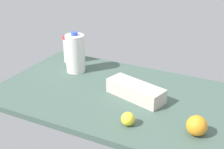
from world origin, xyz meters
TOP-DOWN VIEW (x-y plane):
  - countertop at (0.00, 0.00)cm, footprint 120.00×76.00cm
  - tumbler_cup at (42.85, -26.00)cm, footprint 9.14×9.14cm
  - milk_jug at (31.53, -14.45)cm, footprint 11.17×11.17cm
  - egg_carton at (-13.22, 0.38)cm, footprint 32.18×18.82cm
  - lemon_near_front at (-19.96, 24.22)cm, footprint 6.05×6.05cm
  - orange_loose at (-47.82, 17.90)cm, footprint 8.55×8.55cm

SIDE VIEW (x-z plane):
  - countertop at x=0.00cm, z-range 0.00..3.00cm
  - lemon_near_front at x=-19.96cm, z-range 3.00..9.05cm
  - egg_carton at x=-13.22cm, z-range 3.00..10.43cm
  - orange_loose at x=-47.82cm, z-range 3.00..11.55cm
  - tumbler_cup at x=42.85cm, z-range 3.04..19.90cm
  - milk_jug at x=31.53cm, z-range 2.22..26.34cm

